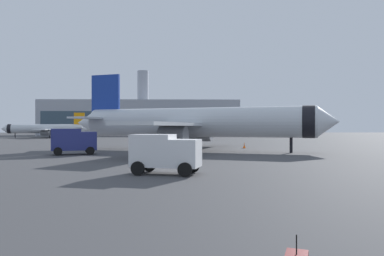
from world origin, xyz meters
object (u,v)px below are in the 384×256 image
object	(u,v)px
service_truck	(73,140)
safety_cone_near	(158,148)
cargo_van	(165,152)
safety_cone_mid	(244,145)
airplane_at_gate	(194,123)
airplane_taxiing	(46,129)

from	to	relation	value
service_truck	safety_cone_near	world-z (taller)	service_truck
cargo_van	safety_cone_mid	bearing A→B (deg)	70.52
airplane_at_gate	airplane_taxiing	world-z (taller)	airplane_at_gate
cargo_van	safety_cone_near	bearing A→B (deg)	95.23
service_truck	safety_cone_mid	bearing A→B (deg)	28.48
airplane_taxiing	cargo_van	bearing A→B (deg)	-64.78
cargo_van	safety_cone_near	xyz separation A→B (m)	(-2.21, 24.20, -1.15)
airplane_at_gate	service_truck	xyz separation A→B (m)	(-13.71, -6.33, -2.05)
airplane_taxiing	safety_cone_mid	xyz separation A→B (m)	(48.96, -54.09, -2.15)
airplane_taxiing	airplane_at_gate	bearing A→B (deg)	-55.00
airplane_at_gate	airplane_taxiing	distance (m)	72.34
service_truck	safety_cone_near	bearing A→B (deg)	39.04
airplane_at_gate	cargo_van	size ratio (longest dim) A/B	7.27
service_truck	cargo_van	xyz separation A→B (m)	(11.10, -16.99, -0.16)
airplane_at_gate	service_truck	distance (m)	15.24
airplane_taxiing	cargo_van	xyz separation A→B (m)	(38.89, -82.58, -1.11)
airplane_at_gate	safety_cone_near	distance (m)	5.93
service_truck	safety_cone_near	xyz separation A→B (m)	(8.89, 7.21, -1.30)
safety_cone_near	safety_cone_mid	xyz separation A→B (m)	(12.29, 4.28, 0.11)
airplane_taxiing	safety_cone_near	distance (m)	68.97
safety_cone_near	airplane_taxiing	bearing A→B (deg)	122.14
service_truck	airplane_at_gate	bearing A→B (deg)	24.79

